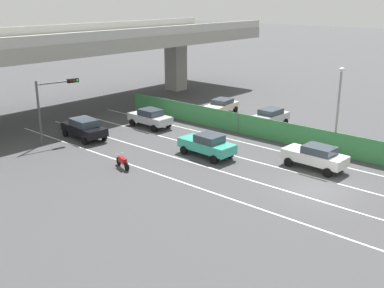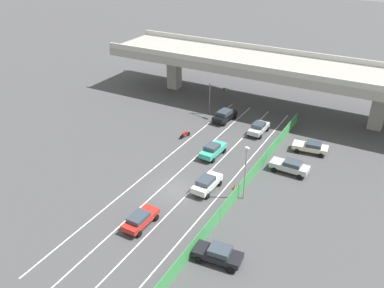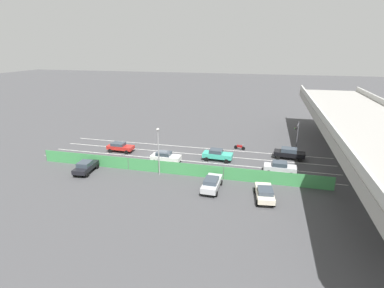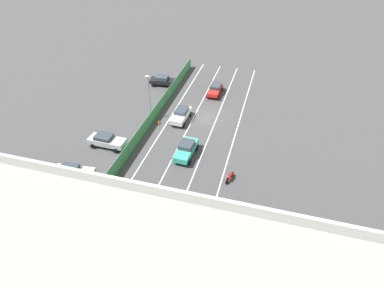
{
  "view_description": "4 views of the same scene",
  "coord_description": "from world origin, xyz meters",
  "px_view_note": "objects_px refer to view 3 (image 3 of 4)",
  "views": [
    {
      "loc": [
        -25.36,
        -11.9,
        11.54
      ],
      "look_at": [
        -2.16,
        8.45,
        1.65
      ],
      "focal_mm": 43.55,
      "sensor_mm": 36.0,
      "label": 1
    },
    {
      "loc": [
        20.57,
        -32.9,
        26.81
      ],
      "look_at": [
        -2.85,
        8.89,
        1.04
      ],
      "focal_mm": 38.27,
      "sensor_mm": 36.0,
      "label": 2
    },
    {
      "loc": [
        42.59,
        15.63,
        16.64
      ],
      "look_at": [
        -0.2,
        4.94,
        2.15
      ],
      "focal_mm": 28.05,
      "sensor_mm": 36.0,
      "label": 3
    },
    {
      "loc": [
        -8.68,
        37.87,
        24.55
      ],
      "look_at": [
        -0.46,
        8.74,
        1.64
      ],
      "focal_mm": 30.02,
      "sensor_mm": 36.0,
      "label": 4
    }
  ],
  "objects_px": {
    "car_hatchback_white": "(165,157)",
    "traffic_light": "(297,133)",
    "car_taxi_teal": "(217,154)",
    "parked_sedan_dark": "(86,166)",
    "car_sedan_silver": "(280,167)",
    "street_lamp": "(158,147)",
    "parked_wagon_silver": "(212,183)",
    "parked_sedan_cream": "(265,193)",
    "traffic_cone": "(171,169)",
    "car_sedan_black": "(289,153)",
    "car_sedan_red": "(120,147)",
    "motorcycle": "(240,147)"
  },
  "relations": [
    {
      "from": "car_sedan_silver",
      "to": "parked_wagon_silver",
      "type": "bearing_deg",
      "value": -48.5
    },
    {
      "from": "car_taxi_teal",
      "to": "parked_sedan_dark",
      "type": "relative_size",
      "value": 1.01
    },
    {
      "from": "car_sedan_red",
      "to": "car_sedan_black",
      "type": "relative_size",
      "value": 0.91
    },
    {
      "from": "car_sedan_red",
      "to": "parked_sedan_dark",
      "type": "relative_size",
      "value": 0.95
    },
    {
      "from": "car_sedan_red",
      "to": "parked_wagon_silver",
      "type": "distance_m",
      "value": 19.86
    },
    {
      "from": "car_sedan_silver",
      "to": "motorcycle",
      "type": "xyz_separation_m",
      "value": [
        -8.69,
        -6.26,
        -0.46
      ]
    },
    {
      "from": "parked_wagon_silver",
      "to": "traffic_cone",
      "type": "relative_size",
      "value": 6.78
    },
    {
      "from": "parked_wagon_silver",
      "to": "traffic_cone",
      "type": "xyz_separation_m",
      "value": [
        -4.41,
        -6.52,
        -0.59
      ]
    },
    {
      "from": "car_hatchback_white",
      "to": "car_taxi_teal",
      "type": "xyz_separation_m",
      "value": [
        -2.91,
        7.31,
        -0.01
      ]
    },
    {
      "from": "motorcycle",
      "to": "traffic_cone",
      "type": "bearing_deg",
      "value": -36.16
    },
    {
      "from": "car_sedan_silver",
      "to": "car_sedan_black",
      "type": "distance_m",
      "value": 6.36
    },
    {
      "from": "car_sedan_silver",
      "to": "car_taxi_teal",
      "type": "xyz_separation_m",
      "value": [
        -2.85,
        -9.09,
        0.01
      ]
    },
    {
      "from": "street_lamp",
      "to": "traffic_cone",
      "type": "relative_size",
      "value": 9.43
    },
    {
      "from": "car_sedan_black",
      "to": "motorcycle",
      "type": "bearing_deg",
      "value": -107.89
    },
    {
      "from": "parked_sedan_dark",
      "to": "parked_wagon_silver",
      "type": "distance_m",
      "value": 17.79
    },
    {
      "from": "car_taxi_teal",
      "to": "car_sedan_black",
      "type": "distance_m",
      "value": 11.15
    },
    {
      "from": "car_taxi_teal",
      "to": "car_sedan_black",
      "type": "bearing_deg",
      "value": 107.3
    },
    {
      "from": "car_sedan_red",
      "to": "traffic_light",
      "type": "xyz_separation_m",
      "value": [
        -5.35,
        27.8,
        2.84
      ]
    },
    {
      "from": "parked_sedan_dark",
      "to": "car_sedan_silver",
      "type": "bearing_deg",
      "value": 103.36
    },
    {
      "from": "parked_wagon_silver",
      "to": "parked_sedan_cream",
      "type": "xyz_separation_m",
      "value": [
        0.89,
        6.24,
        -0.06
      ]
    },
    {
      "from": "traffic_light",
      "to": "car_sedan_black",
      "type": "bearing_deg",
      "value": -25.82
    },
    {
      "from": "car_taxi_teal",
      "to": "street_lamp",
      "type": "xyz_separation_m",
      "value": [
        7.2,
        -6.73,
        3.07
      ]
    },
    {
      "from": "parked_wagon_silver",
      "to": "parked_sedan_cream",
      "type": "height_order",
      "value": "parked_wagon_silver"
    },
    {
      "from": "motorcycle",
      "to": "parked_wagon_silver",
      "type": "xyz_separation_m",
      "value": [
        15.86,
        -1.85,
        0.46
      ]
    },
    {
      "from": "car_sedan_black",
      "to": "parked_wagon_silver",
      "type": "relative_size",
      "value": 1.02
    },
    {
      "from": "car_sedan_red",
      "to": "car_sedan_black",
      "type": "bearing_deg",
      "value": 97.08
    },
    {
      "from": "car_hatchback_white",
      "to": "traffic_light",
      "type": "xyz_separation_m",
      "value": [
        -8.25,
        18.93,
        2.76
      ]
    },
    {
      "from": "car_hatchback_white",
      "to": "traffic_cone",
      "type": "height_order",
      "value": "car_hatchback_white"
    },
    {
      "from": "motorcycle",
      "to": "traffic_cone",
      "type": "distance_m",
      "value": 14.18
    },
    {
      "from": "parked_sedan_cream",
      "to": "car_sedan_silver",
      "type": "bearing_deg",
      "value": 166.93
    },
    {
      "from": "car_hatchback_white",
      "to": "traffic_cone",
      "type": "relative_size",
      "value": 6.44
    },
    {
      "from": "car_sedan_silver",
      "to": "parked_wagon_silver",
      "type": "distance_m",
      "value": 10.83
    },
    {
      "from": "car_hatchback_white",
      "to": "traffic_light",
      "type": "relative_size",
      "value": 0.86
    },
    {
      "from": "car_taxi_teal",
      "to": "parked_sedan_cream",
      "type": "distance_m",
      "value": 13.08
    },
    {
      "from": "car_hatchback_white",
      "to": "traffic_cone",
      "type": "xyz_separation_m",
      "value": [
        2.7,
        1.77,
        -0.62
      ]
    },
    {
      "from": "car_sedan_black",
      "to": "street_lamp",
      "type": "height_order",
      "value": "street_lamp"
    },
    {
      "from": "traffic_cone",
      "to": "parked_sedan_cream",
      "type": "bearing_deg",
      "value": 67.44
    },
    {
      "from": "parked_sedan_dark",
      "to": "parked_sedan_cream",
      "type": "xyz_separation_m",
      "value": [
        1.92,
        24.0,
        -0.04
      ]
    },
    {
      "from": "car_sedan_silver",
      "to": "traffic_light",
      "type": "distance_m",
      "value": 9.01
    },
    {
      "from": "parked_wagon_silver",
      "to": "street_lamp",
      "type": "distance_m",
      "value": 8.77
    },
    {
      "from": "car_taxi_teal",
      "to": "car_sedan_silver",
      "type": "bearing_deg",
      "value": 72.62
    },
    {
      "from": "motorcycle",
      "to": "car_sedan_black",
      "type": "bearing_deg",
      "value": 72.11
    },
    {
      "from": "parked_sedan_cream",
      "to": "traffic_cone",
      "type": "bearing_deg",
      "value": -112.56
    },
    {
      "from": "street_lamp",
      "to": "car_sedan_silver",
      "type": "bearing_deg",
      "value": 105.4
    },
    {
      "from": "car_sedan_black",
      "to": "traffic_light",
      "type": "xyz_separation_m",
      "value": [
        -2.02,
        0.98,
        2.75
      ]
    },
    {
      "from": "car_hatchback_white",
      "to": "street_lamp",
      "type": "bearing_deg",
      "value": 7.65
    },
    {
      "from": "traffic_light",
      "to": "car_hatchback_white",
      "type": "bearing_deg",
      "value": -66.46
    },
    {
      "from": "car_sedan_red",
      "to": "car_taxi_teal",
      "type": "xyz_separation_m",
      "value": [
        -0.01,
        16.17,
        0.07
      ]
    },
    {
      "from": "car_sedan_red",
      "to": "traffic_cone",
      "type": "xyz_separation_m",
      "value": [
        5.6,
        10.64,
        -0.54
      ]
    },
    {
      "from": "car_sedan_red",
      "to": "car_sedan_silver",
      "type": "height_order",
      "value": "car_sedan_silver"
    }
  ]
}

